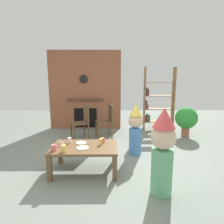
{
  "coord_description": "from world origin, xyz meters",
  "views": [
    {
      "loc": [
        0.11,
        -3.23,
        1.54
      ],
      "look_at": [
        0.15,
        0.4,
        0.9
      ],
      "focal_mm": 29.93,
      "sensor_mm": 36.0,
      "label": 1
    }
  ],
  "objects": [
    {
      "name": "dining_chair_left",
      "position": [
        -0.59,
        1.45,
        0.51
      ],
      "size": [
        0.53,
        0.53,
        0.9
      ],
      "rotation": [
        0.0,
        0.0,
        3.56
      ],
      "color": "brown",
      "rests_on": "ground_plane"
    },
    {
      "name": "child_in_pink",
      "position": [
        0.63,
        0.46,
        0.56
      ],
      "size": [
        0.29,
        0.29,
        1.05
      ],
      "rotation": [
        0.0,
        0.0,
        -2.49
      ],
      "color": "#4C7FC6",
      "rests_on": "ground_plane"
    },
    {
      "name": "ground_plane",
      "position": [
        0.0,
        0.0,
        0.0
      ],
      "size": [
        12.0,
        12.0,
        0.0
      ],
      "primitive_type": "plane",
      "color": "gray"
    },
    {
      "name": "paper_cup_near_right",
      "position": [
        -0.6,
        -0.52,
        0.5
      ],
      "size": [
        0.08,
        0.08,
        0.11
      ],
      "primitive_type": "cylinder",
      "color": "#F2CC4C",
      "rests_on": "coffee_table"
    },
    {
      "name": "paper_cup_center",
      "position": [
        -0.77,
        -0.47,
        0.49
      ],
      "size": [
        0.08,
        0.08,
        0.1
      ],
      "primitive_type": "cylinder",
      "color": "#E5666B",
      "rests_on": "coffee_table"
    },
    {
      "name": "potted_plant_tall",
      "position": [
        2.17,
        1.67,
        0.5
      ],
      "size": [
        0.59,
        0.59,
        0.81
      ],
      "color": "#9E5B42",
      "rests_on": "ground_plane"
    },
    {
      "name": "paper_cup_far_right",
      "position": [
        -0.59,
        -0.12,
        0.49
      ],
      "size": [
        0.06,
        0.06,
        0.1
      ],
      "primitive_type": "cylinder",
      "color": "silver",
      "rests_on": "coffee_table"
    },
    {
      "name": "paper_cup_near_left",
      "position": [
        -0.04,
        -0.2,
        0.5
      ],
      "size": [
        0.06,
        0.06,
        0.11
      ],
      "primitive_type": "cylinder",
      "color": "#F2CC4C",
      "rests_on": "coffee_table"
    },
    {
      "name": "child_with_cone_hat",
      "position": [
        0.8,
        -0.91,
        0.63
      ],
      "size": [
        0.33,
        0.33,
        1.19
      ],
      "rotation": [
        0.0,
        0.0,
        2.62
      ],
      "color": "#66B27F",
      "rests_on": "ground_plane"
    },
    {
      "name": "coffee_table",
      "position": [
        -0.31,
        -0.27,
        0.38
      ],
      "size": [
        1.08,
        0.71,
        0.44
      ],
      "color": "brown",
      "rests_on": "ground_plane"
    },
    {
      "name": "paper_plate_front",
      "position": [
        -0.33,
        -0.37,
        0.45
      ],
      "size": [
        0.2,
        0.2,
        0.01
      ],
      "primitive_type": "cylinder",
      "color": "white",
      "rests_on": "coffee_table"
    },
    {
      "name": "table_fork",
      "position": [
        -0.73,
        -0.09,
        0.45
      ],
      "size": [
        0.11,
        0.12,
        0.01
      ],
      "primitive_type": "cube",
      "rotation": [
        0.0,
        0.0,
        2.28
      ],
      "color": "silver",
      "rests_on": "coffee_table"
    },
    {
      "name": "bookshelf",
      "position": [
        1.53,
        2.4,
        0.86
      ],
      "size": [
        0.9,
        0.28,
        1.9
      ],
      "color": "olive",
      "rests_on": "ground_plane"
    },
    {
      "name": "paper_plate_rear",
      "position": [
        -0.39,
        -0.12,
        0.45
      ],
      "size": [
        0.18,
        0.18,
        0.01
      ],
      "primitive_type": "cylinder",
      "color": "white",
      "rests_on": "coffee_table"
    },
    {
      "name": "paper_cup_far_left",
      "position": [
        -0.02,
        -0.11,
        0.49
      ],
      "size": [
        0.06,
        0.06,
        0.09
      ],
      "primitive_type": "cylinder",
      "color": "#E5666B",
      "rests_on": "coffee_table"
    },
    {
      "name": "dining_chair_middle",
      "position": [
        0.03,
        1.59,
        0.51
      ],
      "size": [
        0.48,
        0.48,
        0.9
      ],
      "rotation": [
        0.0,
        0.0,
        3.37
      ],
      "color": "brown",
      "rests_on": "ground_plane"
    },
    {
      "name": "birthday_cake_slice",
      "position": [
        -0.71,
        -0.26,
        0.49
      ],
      "size": [
        0.1,
        0.1,
        0.08
      ],
      "primitive_type": "cone",
      "color": "pink",
      "rests_on": "coffee_table"
    },
    {
      "name": "brick_fireplace_feature",
      "position": [
        -0.66,
        2.6,
        1.19
      ],
      "size": [
        2.2,
        0.28,
        2.4
      ],
      "color": "#935138",
      "rests_on": "ground_plane"
    }
  ]
}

